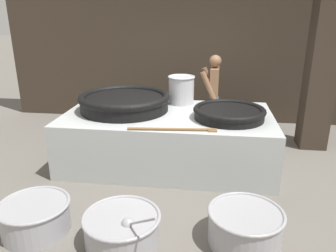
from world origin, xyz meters
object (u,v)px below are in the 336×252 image
at_px(cook, 213,95).
at_px(prep_bowl_extra, 35,216).
at_px(stock_pot, 181,89).
at_px(prep_bowl_vegetables, 122,227).
at_px(giant_wok_near, 125,101).
at_px(giant_wok_far, 229,113).
at_px(prep_bowl_meat, 245,225).

distance_m(cook, prep_bowl_extra, 3.90).
bearing_deg(stock_pot, cook, 46.15).
distance_m(prep_bowl_vegetables, prep_bowl_extra, 1.04).
height_order(giant_wok_near, giant_wok_far, giant_wok_near).
xyz_separation_m(giant_wok_far, prep_bowl_vegetables, (-1.19, -1.96, -0.76)).
bearing_deg(cook, giant_wok_far, 101.66).
relative_size(cook, prep_bowl_meat, 2.00).
relative_size(giant_wok_far, prep_bowl_extra, 1.37).
distance_m(stock_pot, prep_bowl_vegetables, 2.92).
bearing_deg(giant_wok_far, prep_bowl_vegetables, -121.16).
distance_m(giant_wok_far, cook, 1.40).
xyz_separation_m(giant_wok_near, prep_bowl_extra, (-0.52, -2.15, -0.80)).
distance_m(prep_bowl_meat, prep_bowl_extra, 2.36).
bearing_deg(prep_bowl_extra, cook, 58.92).
bearing_deg(prep_bowl_vegetables, giant_wok_near, 103.20).
bearing_deg(giant_wok_near, giant_wok_far, -8.21).
bearing_deg(prep_bowl_extra, prep_bowl_vegetables, -3.03).
bearing_deg(giant_wok_near, cook, 37.78).
height_order(stock_pot, prep_bowl_meat, stock_pot).
bearing_deg(prep_bowl_meat, giant_wok_far, 94.43).
bearing_deg(prep_bowl_meat, stock_pot, 110.24).
bearing_deg(prep_bowl_extra, prep_bowl_meat, 2.83).
xyz_separation_m(stock_pot, prep_bowl_vegetables, (-0.37, -2.75, -0.92)).
height_order(giant_wok_far, prep_bowl_vegetables, giant_wok_far).
relative_size(giant_wok_near, stock_pot, 3.05).
distance_m(prep_bowl_vegetables, prep_bowl_meat, 1.34).
xyz_separation_m(giant_wok_far, stock_pot, (-0.81, 0.79, 0.16)).
bearing_deg(prep_bowl_vegetables, stock_pot, 82.23).
relative_size(giant_wok_far, prep_bowl_vegetables, 1.18).
relative_size(prep_bowl_vegetables, prep_bowl_extra, 1.16).
xyz_separation_m(stock_pot, prep_bowl_extra, (-1.41, -2.69, -0.91)).
relative_size(cook, prep_bowl_vegetables, 1.77).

